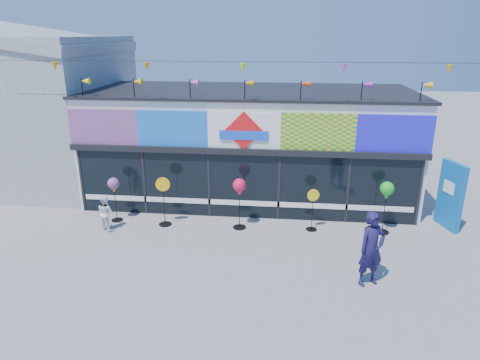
# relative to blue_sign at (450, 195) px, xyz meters

# --- Properties ---
(ground) EXTENTS (80.00, 80.00, 0.00)m
(ground) POSITION_rel_blue_sign_xyz_m (-6.77, -3.34, -1.12)
(ground) COLOR gray
(ground) RESTS_ON ground
(kite_shop) EXTENTS (16.00, 5.70, 5.31)m
(kite_shop) POSITION_rel_blue_sign_xyz_m (-6.77, 2.60, 0.93)
(kite_shop) COLOR white
(kite_shop) RESTS_ON ground
(neighbour_building) EXTENTS (8.18, 7.20, 6.87)m
(neighbour_building) POSITION_rel_blue_sign_xyz_m (-16.77, 3.66, 2.08)
(neighbour_building) COLOR #A9ACAF
(neighbour_building) RESTS_ON ground
(blue_sign) EXTENTS (0.48, 1.12, 2.23)m
(blue_sign) POSITION_rel_blue_sign_xyz_m (0.00, 0.00, 0.00)
(blue_sign) COLOR #0B5FAF
(blue_sign) RESTS_ON ground
(spinner_0) EXTENTS (0.39, 0.39, 1.55)m
(spinner_0) POSITION_rel_blue_sign_xyz_m (-11.08, -0.68, 0.12)
(spinner_0) COLOR black
(spinner_0) RESTS_ON ground
(spinner_1) EXTENTS (0.47, 0.43, 1.68)m
(spinner_1) POSITION_rel_blue_sign_xyz_m (-9.33, -0.84, -0.23)
(spinner_1) COLOR black
(spinner_1) RESTS_ON ground
(spinner_2) EXTENTS (0.43, 0.43, 1.72)m
(spinner_2) POSITION_rel_blue_sign_xyz_m (-6.82, -0.80, 0.25)
(spinner_2) COLOR black
(spinner_2) RESTS_ON ground
(spinner_3) EXTENTS (0.39, 0.36, 1.41)m
(spinner_3) POSITION_rel_blue_sign_xyz_m (-4.45, -0.70, -0.38)
(spinner_3) COLOR black
(spinner_3) RESTS_ON ground
(spinner_4) EXTENTS (0.44, 0.44, 1.74)m
(spinner_4) POSITION_rel_blue_sign_xyz_m (-2.19, -0.66, 0.27)
(spinner_4) COLOR black
(spinner_4) RESTS_ON ground
(adult_man) EXTENTS (0.86, 0.75, 1.98)m
(adult_man) POSITION_rel_blue_sign_xyz_m (-3.16, -3.77, -0.13)
(adult_man) COLOR #1A1440
(adult_man) RESTS_ON ground
(child) EXTENTS (0.66, 0.59, 1.18)m
(child) POSITION_rel_blue_sign_xyz_m (-11.12, -1.39, -0.53)
(child) COLOR white
(child) RESTS_ON ground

